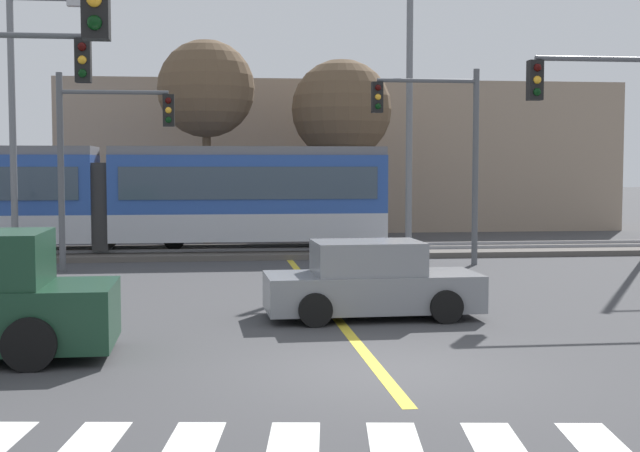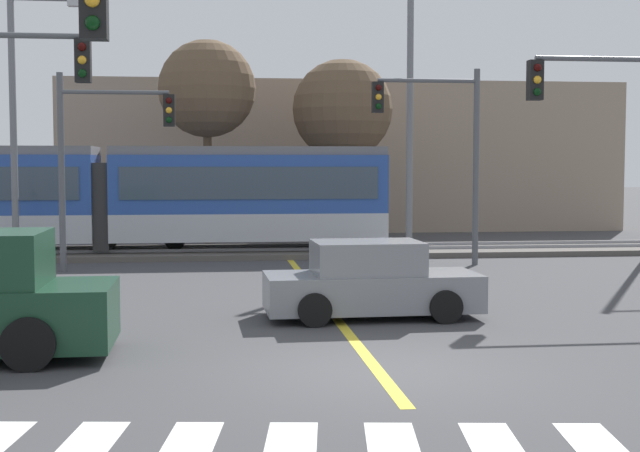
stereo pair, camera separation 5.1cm
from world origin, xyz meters
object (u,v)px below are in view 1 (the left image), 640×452
Objects in this scene: light_rail_tram at (104,194)px; traffic_light_mid_right at (640,126)px; traffic_light_far_left at (101,143)px; street_lamp_centre at (415,94)px; bare_tree_west at (206,90)px; traffic_light_far_right at (440,136)px; sedan_crossing at (371,282)px; bare_tree_east at (342,110)px; street_lamp_west at (20,110)px.

traffic_light_mid_right is at bearing -37.55° from light_rail_tram.
street_lamp_centre is (9.29, 1.29, 1.54)m from traffic_light_far_left.
traffic_light_mid_right is at bearing -55.96° from bare_tree_west.
traffic_light_far_right is at bearing -50.58° from bare_tree_west.
traffic_light_mid_right reaches higher than traffic_light_far_left.
sedan_crossing is (6.66, -12.65, -1.35)m from light_rail_tram.
traffic_light_far_right is 1.00× the size of traffic_light_mid_right.
traffic_light_far_left is at bearing 126.31° from sedan_crossing.
street_lamp_west is at bearing -143.96° from bare_tree_east.
street_lamp_centre is 9.87m from bare_tree_west.
light_rail_tram is 4.36× the size of sedan_crossing.
traffic_light_mid_right is 0.73× the size of street_lamp_west.
bare_tree_west is 5.34m from bare_tree_east.
traffic_light_mid_right is at bearing -25.13° from traffic_light_far_left.
traffic_light_far_left is at bearing -83.80° from light_rail_tram.
traffic_light_mid_right is at bearing -64.33° from traffic_light_far_right.
street_lamp_centre reaches higher than traffic_light_far_left.
traffic_light_mid_right is (12.90, -6.05, 0.28)m from traffic_light_far_left.
traffic_light_far_right is 1.71m from street_lamp_centre.
light_rail_tram is 11.17m from traffic_light_far_right.
bare_tree_east is (1.97, 17.65, 4.46)m from sedan_crossing.
traffic_light_far_right and traffic_light_mid_right have the same top height.
light_rail_tram is 2.30× the size of street_lamp_west.
bare_tree_east reaches higher than traffic_light_mid_right.
bare_tree_east is (-4.74, 15.26, 1.25)m from traffic_light_mid_right.
street_lamp_west reaches higher than traffic_light_far_left.
sedan_crossing is 0.53× the size of street_lamp_west.
traffic_light_far_right is at bearing 67.37° from sedan_crossing.
light_rail_tram is 3.16× the size of traffic_light_mid_right.
sedan_crossing is 0.72× the size of traffic_light_far_right.
street_lamp_west reaches higher than traffic_light_mid_right.
traffic_light_far_right is at bearing 115.67° from traffic_light_mid_right.
bare_tree_west is at bearing 129.42° from traffic_light_far_right.
sedan_crossing is 0.76× the size of traffic_light_far_left.
bare_tree_west is (-3.31, 17.21, 5.17)m from sedan_crossing.
street_lamp_west is at bearing 153.95° from traffic_light_mid_right.
light_rail_tram is at bearing 117.75° from sedan_crossing.
street_lamp_west reaches higher than light_rail_tram.
bare_tree_west is at bearing 53.69° from light_rail_tram.
light_rail_tram is 2.59× the size of bare_tree_east.
traffic_light_far_left is 0.61× the size of street_lamp_centre.
traffic_light_far_left is 0.72× the size of bare_tree_west.
traffic_light_far_left is 0.78× the size of bare_tree_east.
traffic_light_mid_right is 18.00m from bare_tree_west.
bare_tree_east is (8.62, 4.99, 3.11)m from light_rail_tram.
street_lamp_centre is at bearing 116.20° from traffic_light_mid_right.
bare_tree_west is at bearing 53.68° from street_lamp_west.
traffic_light_far_left is at bearing -30.59° from street_lamp_west.
sedan_crossing is 9.99m from traffic_light_far_right.
street_lamp_centre reaches higher than light_rail_tram.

